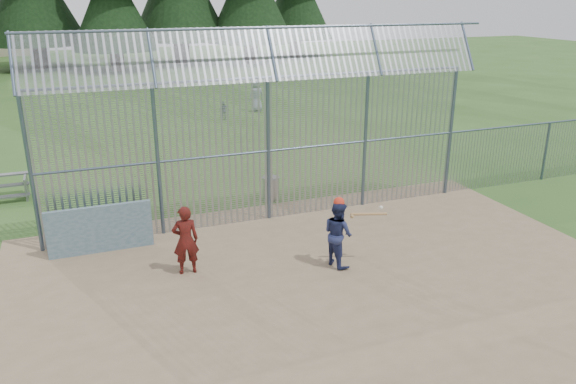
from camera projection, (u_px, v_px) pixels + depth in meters
name	position (u px, v px, depth m)	size (l,w,h in m)	color
ground	(319.00, 272.00, 12.98)	(120.00, 120.00, 0.00)	#2D511E
dirt_infield	(328.00, 281.00, 12.54)	(14.00, 10.00, 0.02)	#756047
dugout_wall	(100.00, 229.00, 13.77)	(2.50, 0.12, 1.20)	#38566B
batter	(338.00, 234.00, 13.04)	(0.77, 0.60, 1.58)	navy
onlooker	(186.00, 240.00, 12.65)	(0.59, 0.39, 1.62)	maroon
bg_kid_standing	(256.00, 95.00, 30.38)	(0.85, 0.55, 1.74)	gray
bg_kid_seated	(224.00, 111.00, 28.54)	(0.54, 0.22, 0.91)	slate
batting_gear	(346.00, 205.00, 12.83)	(1.24, 0.45, 0.50)	red
trash_can	(271.00, 188.00, 17.39)	(0.56, 0.56, 0.82)	#92949A
backstop_fence	(330.00, 133.00, 15.83)	(20.09, 0.81, 5.30)	#47566B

